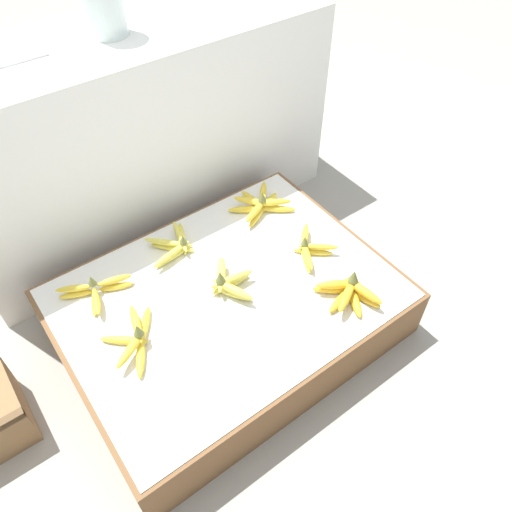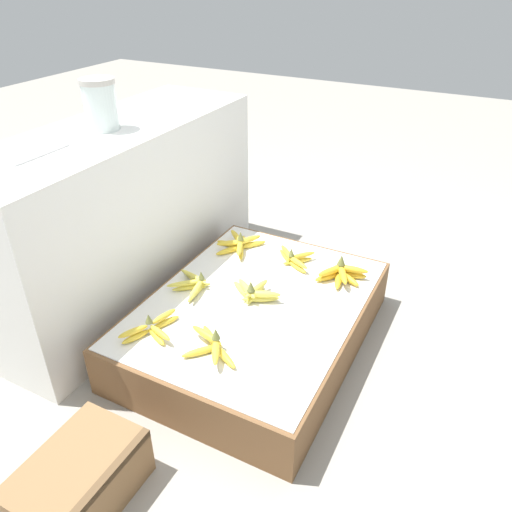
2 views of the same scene
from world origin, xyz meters
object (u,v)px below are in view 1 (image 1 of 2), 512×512
Objects in this scene: banana_bunch_middle_midright at (309,248)px; banana_bunch_back_midright at (261,205)px; banana_bunch_back_left at (95,291)px; glass_jar at (103,2)px; banana_bunch_middle_left at (135,338)px; banana_bunch_front_midright at (349,292)px; banana_bunch_back_midleft at (175,245)px; banana_bunch_middle_midleft at (228,282)px.

banana_bunch_back_midright reaches higher than banana_bunch_middle_midright.
banana_bunch_back_midright is (0.69, 0.02, 0.00)m from banana_bunch_back_left.
banana_bunch_middle_midright is at bearing -69.41° from glass_jar.
banana_bunch_middle_left is 0.72m from banana_bunch_back_midright.
banana_bunch_middle_left is (-0.64, 0.26, -0.00)m from banana_bunch_front_midright.
banana_bunch_front_midright is 0.83m from banana_bunch_back_left.
banana_bunch_middle_left is at bearing -137.28° from banana_bunch_back_midleft.
glass_jar is (-0.25, 0.99, 0.66)m from banana_bunch_front_midright.
banana_bunch_front_midright is 0.87× the size of banana_bunch_back_left.
banana_bunch_middle_midleft reaches higher than banana_bunch_back_midleft.
banana_bunch_middle_midright is at bearing -1.82° from banana_bunch_middle_left.
banana_bunch_middle_midright is (0.67, -0.02, -0.00)m from banana_bunch_middle_left.
glass_jar is (0.39, 0.73, 0.67)m from banana_bunch_middle_left.
banana_bunch_middle_left is at bearing -118.09° from glass_jar.
banana_bunch_middle_left reaches higher than banana_bunch_back_midleft.
banana_bunch_back_midleft is 1.02× the size of glass_jar.
banana_bunch_back_left is 0.92m from glass_jar.
banana_bunch_middle_midleft reaches higher than banana_bunch_middle_midright.
banana_bunch_back_midright is 0.86m from glass_jar.
banana_bunch_middle_midleft is 0.41m from banana_bunch_back_midright.
banana_bunch_back_left is at bearing -130.32° from glass_jar.
banana_bunch_middle_midright is (0.32, -0.04, -0.01)m from banana_bunch_middle_midleft.
glass_jar is at bearing 121.04° from banana_bunch_back_midright.
banana_bunch_front_midright is 0.24m from banana_bunch_middle_midright.
banana_bunch_back_midleft is (-0.35, 0.53, -0.01)m from banana_bunch_front_midright.
banana_bunch_middle_midleft is 0.32m from banana_bunch_middle_midright.
banana_bunch_middle_midleft is at bearing -78.06° from banana_bunch_back_midleft.
banana_bunch_middle_midright reaches higher than banana_bunch_back_midleft.
banana_bunch_front_midright is 1.03× the size of glass_jar.
banana_bunch_middle_midleft reaches higher than banana_bunch_back_left.
banana_bunch_back_midleft is at bearing 5.05° from banana_bunch_back_left.
banana_bunch_front_midright is at bearing -75.54° from glass_jar.
banana_bunch_front_midright is 0.84× the size of banana_bunch_middle_midleft.
glass_jar reaches higher than banana_bunch_back_midleft.
banana_bunch_middle_midleft is (0.35, 0.02, 0.00)m from banana_bunch_middle_left.
banana_bunch_back_midright reaches higher than banana_bunch_back_left.
banana_bunch_middle_left is 0.35m from banana_bunch_middle_midleft.
banana_bunch_middle_midright is 0.99× the size of glass_jar.
glass_jar is at bearing 61.91° from banana_bunch_middle_left.
banana_bunch_back_midleft is at bearing 178.52° from banana_bunch_back_midright.
banana_bunch_front_midright is 0.86× the size of banana_bunch_middle_left.
banana_bunch_back_midleft is (0.32, 0.03, -0.00)m from banana_bunch_back_left.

